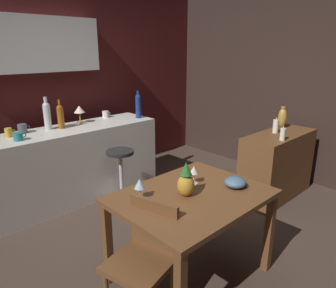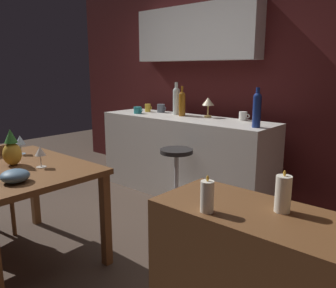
{
  "view_description": "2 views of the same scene",
  "coord_description": "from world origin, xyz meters",
  "px_view_note": "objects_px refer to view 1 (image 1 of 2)",
  "views": [
    {
      "loc": [
        -1.73,
        -1.91,
        1.81
      ],
      "look_at": [
        0.4,
        0.33,
        0.86
      ],
      "focal_mm": 33.33,
      "sensor_mm": 36.0,
      "label": 1
    },
    {
      "loc": [
        2.3,
        -1.53,
        1.43
      ],
      "look_at": [
        0.46,
        0.57,
        0.82
      ],
      "focal_mm": 36.77,
      "sensor_mm": 36.0,
      "label": 2
    }
  ],
  "objects_px": {
    "dining_table": "(191,205)",
    "counter_lamp": "(79,110)",
    "pillar_candle_short": "(283,134)",
    "cup_teal": "(18,137)",
    "wine_glass_right": "(140,184)",
    "pillar_candle_tall": "(276,126)",
    "wine_bottle_clear": "(47,114)",
    "wine_bottle_cobalt": "(138,105)",
    "cup_slate": "(22,129)",
    "wine_bottle_amber": "(60,116)",
    "cup_white": "(106,114)",
    "bar_stool": "(121,176)",
    "pineapple_centerpiece": "(186,182)",
    "chair_near_window": "(145,255)",
    "cup_mustard": "(9,133)",
    "fruit_bowl": "(235,182)",
    "vase_brass": "(282,118)",
    "wine_glass_left": "(194,171)",
    "sideboard_cabinet": "(277,165)"
  },
  "relations": [
    {
      "from": "fruit_bowl",
      "to": "pillar_candle_short",
      "type": "distance_m",
      "value": 1.29
    },
    {
      "from": "cup_white",
      "to": "bar_stool",
      "type": "bearing_deg",
      "value": -111.86
    },
    {
      "from": "chair_near_window",
      "to": "pillar_candle_tall",
      "type": "bearing_deg",
      "value": 8.57
    },
    {
      "from": "pineapple_centerpiece",
      "to": "wine_glass_right",
      "type": "bearing_deg",
      "value": 144.82
    },
    {
      "from": "chair_near_window",
      "to": "wine_bottle_clear",
      "type": "relative_size",
      "value": 2.17
    },
    {
      "from": "bar_stool",
      "to": "cup_white",
      "type": "height_order",
      "value": "cup_white"
    },
    {
      "from": "chair_near_window",
      "to": "wine_bottle_clear",
      "type": "bearing_deg",
      "value": 82.07
    },
    {
      "from": "wine_glass_left",
      "to": "wine_bottle_amber",
      "type": "xyz_separation_m",
      "value": [
        -0.23,
        1.89,
        0.2
      ]
    },
    {
      "from": "bar_stool",
      "to": "wine_bottle_amber",
      "type": "bearing_deg",
      "value": 124.88
    },
    {
      "from": "wine_bottle_amber",
      "to": "wine_bottle_clear",
      "type": "xyz_separation_m",
      "value": [
        -0.13,
        0.06,
        0.02
      ]
    },
    {
      "from": "bar_stool",
      "to": "pillar_candle_tall",
      "type": "distance_m",
      "value": 1.96
    },
    {
      "from": "sideboard_cabinet",
      "to": "cup_teal",
      "type": "height_order",
      "value": "cup_teal"
    },
    {
      "from": "wine_bottle_amber",
      "to": "cup_white",
      "type": "xyz_separation_m",
      "value": [
        0.7,
        0.15,
        -0.11
      ]
    },
    {
      "from": "wine_bottle_clear",
      "to": "vase_brass",
      "type": "height_order",
      "value": "wine_bottle_clear"
    },
    {
      "from": "wine_bottle_clear",
      "to": "cup_slate",
      "type": "height_order",
      "value": "wine_bottle_clear"
    },
    {
      "from": "vase_brass",
      "to": "chair_near_window",
      "type": "bearing_deg",
      "value": -170.83
    },
    {
      "from": "fruit_bowl",
      "to": "cup_mustard",
      "type": "height_order",
      "value": "cup_mustard"
    },
    {
      "from": "bar_stool",
      "to": "wine_bottle_amber",
      "type": "relative_size",
      "value": 1.97
    },
    {
      "from": "dining_table",
      "to": "counter_lamp",
      "type": "height_order",
      "value": "counter_lamp"
    },
    {
      "from": "wine_glass_left",
      "to": "pillar_candle_short",
      "type": "xyz_separation_m",
      "value": [
        1.45,
        -0.02,
        0.04
      ]
    },
    {
      "from": "wine_glass_left",
      "to": "vase_brass",
      "type": "height_order",
      "value": "vase_brass"
    },
    {
      "from": "wine_glass_right",
      "to": "pillar_candle_tall",
      "type": "distance_m",
      "value": 2.19
    },
    {
      "from": "fruit_bowl",
      "to": "cup_white",
      "type": "height_order",
      "value": "cup_white"
    },
    {
      "from": "wine_bottle_amber",
      "to": "pineapple_centerpiece",
      "type": "bearing_deg",
      "value": -89.31
    },
    {
      "from": "bar_stool",
      "to": "cup_mustard",
      "type": "height_order",
      "value": "cup_mustard"
    },
    {
      "from": "pillar_candle_short",
      "to": "cup_teal",
      "type": "bearing_deg",
      "value": 142.19
    },
    {
      "from": "bar_stool",
      "to": "wine_bottle_amber",
      "type": "height_order",
      "value": "wine_bottle_amber"
    },
    {
      "from": "bar_stool",
      "to": "cup_mustard",
      "type": "distance_m",
      "value": 1.3
    },
    {
      "from": "bar_stool",
      "to": "cup_white",
      "type": "xyz_separation_m",
      "value": [
        0.3,
        0.74,
        0.59
      ]
    },
    {
      "from": "wine_bottle_clear",
      "to": "counter_lamp",
      "type": "distance_m",
      "value": 0.43
    },
    {
      "from": "wine_bottle_cobalt",
      "to": "cup_teal",
      "type": "bearing_deg",
      "value": -179.75
    },
    {
      "from": "wine_bottle_cobalt",
      "to": "cup_white",
      "type": "relative_size",
      "value": 3.07
    },
    {
      "from": "chair_near_window",
      "to": "wine_bottle_cobalt",
      "type": "xyz_separation_m",
      "value": [
        1.45,
        1.88,
        0.61
      ]
    },
    {
      "from": "dining_table",
      "to": "wine_glass_right",
      "type": "distance_m",
      "value": 0.45
    },
    {
      "from": "wine_bottle_amber",
      "to": "cup_teal",
      "type": "relative_size",
      "value": 2.64
    },
    {
      "from": "wine_bottle_cobalt",
      "to": "chair_near_window",
      "type": "bearing_deg",
      "value": -127.61
    },
    {
      "from": "wine_bottle_clear",
      "to": "counter_lamp",
      "type": "bearing_deg",
      "value": 5.23
    },
    {
      "from": "cup_slate",
      "to": "counter_lamp",
      "type": "relative_size",
      "value": 0.59
    },
    {
      "from": "cup_slate",
      "to": "counter_lamp",
      "type": "xyz_separation_m",
      "value": [
        0.71,
        0.0,
        0.11
      ]
    },
    {
      "from": "chair_near_window",
      "to": "pineapple_centerpiece",
      "type": "bearing_deg",
      "value": 6.52
    },
    {
      "from": "counter_lamp",
      "to": "vase_brass",
      "type": "height_order",
      "value": "counter_lamp"
    },
    {
      "from": "wine_glass_right",
      "to": "wine_bottle_cobalt",
      "type": "distance_m",
      "value": 2.08
    },
    {
      "from": "fruit_bowl",
      "to": "vase_brass",
      "type": "distance_m",
      "value": 1.9
    },
    {
      "from": "wine_glass_left",
      "to": "bar_stool",
      "type": "bearing_deg",
      "value": 82.27
    },
    {
      "from": "wine_glass_left",
      "to": "pillar_candle_short",
      "type": "height_order",
      "value": "pillar_candle_short"
    },
    {
      "from": "sideboard_cabinet",
      "to": "wine_glass_left",
      "type": "distance_m",
      "value": 1.77
    },
    {
      "from": "chair_near_window",
      "to": "vase_brass",
      "type": "relative_size",
      "value": 3.0
    },
    {
      "from": "wine_glass_right",
      "to": "counter_lamp",
      "type": "height_order",
      "value": "counter_lamp"
    },
    {
      "from": "wine_glass_right",
      "to": "pillar_candle_short",
      "type": "distance_m",
      "value": 1.94
    },
    {
      "from": "bar_stool",
      "to": "pillar_candle_tall",
      "type": "relative_size",
      "value": 3.57
    }
  ]
}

